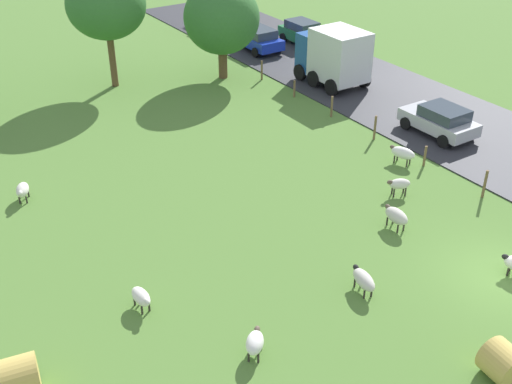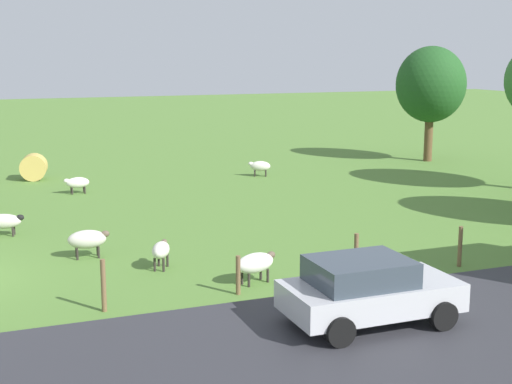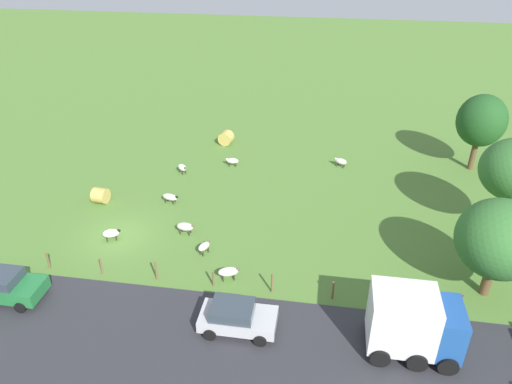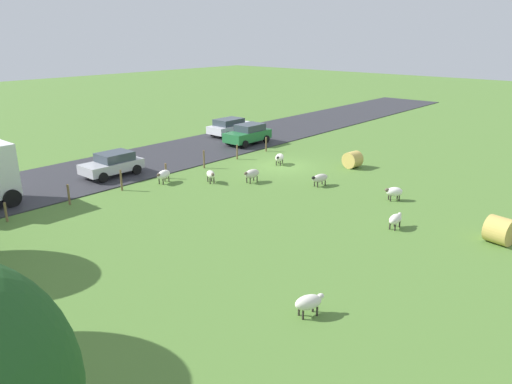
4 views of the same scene
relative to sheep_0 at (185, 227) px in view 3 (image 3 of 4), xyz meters
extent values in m
plane|color=#517A33|center=(0.92, -4.33, -0.56)|extent=(160.00, 160.00, 0.00)
cube|color=#2D2D33|center=(9.42, -4.33, -0.53)|extent=(8.00, 80.00, 0.06)
ellipsoid|color=beige|center=(0.00, -0.01, 0.00)|extent=(0.62, 1.16, 0.56)
ellipsoid|color=brown|center=(0.03, 0.52, 0.13)|extent=(0.19, 0.27, 0.20)
cylinder|color=#2D2823|center=(-0.14, 0.31, -0.38)|extent=(0.07, 0.07, 0.35)
cylinder|color=#2D2823|center=(0.17, 0.29, -0.38)|extent=(0.07, 0.07, 0.35)
cylinder|color=#2D2823|center=(-0.17, -0.31, -0.38)|extent=(0.07, 0.07, 0.35)
cylinder|color=#2D2823|center=(0.13, -0.33, -0.38)|extent=(0.07, 0.07, 0.35)
ellipsoid|color=beige|center=(-3.66, -2.23, -0.06)|extent=(0.74, 1.27, 0.50)
ellipsoid|color=black|center=(-3.54, -1.68, 0.05)|extent=(0.23, 0.29, 0.20)
cylinder|color=#2D2823|center=(-3.72, -1.88, -0.41)|extent=(0.07, 0.07, 0.31)
cylinder|color=#2D2823|center=(-3.45, -1.94, -0.41)|extent=(0.07, 0.07, 0.31)
cylinder|color=#2D2823|center=(-3.86, -2.52, -0.41)|extent=(0.07, 0.07, 0.31)
cylinder|color=#2D2823|center=(-3.59, -2.58, -0.41)|extent=(0.07, 0.07, 0.31)
ellipsoid|color=white|center=(4.08, 3.75, -0.01)|extent=(0.86, 1.28, 0.53)
ellipsoid|color=brown|center=(3.92, 4.28, 0.11)|extent=(0.25, 0.30, 0.20)
cylinder|color=#2D2823|center=(3.85, 4.01, -0.38)|extent=(0.07, 0.07, 0.35)
cylinder|color=#2D2823|center=(4.13, 4.10, -0.38)|extent=(0.07, 0.07, 0.35)
cylinder|color=#2D2823|center=(4.04, 3.40, -0.38)|extent=(0.07, 0.07, 0.35)
cylinder|color=#2D2823|center=(4.32, 3.49, -0.38)|extent=(0.07, 0.07, 0.35)
ellipsoid|color=silver|center=(1.42, -4.59, -0.06)|extent=(0.92, 1.19, 0.55)
ellipsoid|color=black|center=(1.22, -4.12, 0.07)|extent=(0.27, 0.31, 0.20)
cylinder|color=#2D2823|center=(1.16, -4.38, -0.41)|extent=(0.07, 0.07, 0.30)
cylinder|color=#2D2823|center=(1.44, -4.26, -0.41)|extent=(0.07, 0.07, 0.30)
cylinder|color=#2D2823|center=(1.39, -4.91, -0.41)|extent=(0.07, 0.07, 0.30)
cylinder|color=#2D2823|center=(1.67, -4.79, -0.41)|extent=(0.07, 0.07, 0.30)
ellipsoid|color=white|center=(-8.35, -2.70, -0.05)|extent=(1.01, 1.04, 0.52)
ellipsoid|color=brown|center=(-8.06, -2.38, 0.07)|extent=(0.31, 0.31, 0.20)
cylinder|color=#2D2823|center=(-8.29, -2.42, -0.40)|extent=(0.07, 0.07, 0.32)
cylinder|color=#2D2823|center=(-8.08, -2.61, -0.40)|extent=(0.07, 0.07, 0.32)
cylinder|color=#2D2823|center=(-8.63, -2.80, -0.40)|extent=(0.07, 0.07, 0.32)
cylinder|color=#2D2823|center=(-8.42, -2.99, -0.40)|extent=(0.07, 0.07, 0.32)
ellipsoid|color=silver|center=(-11.54, 10.12, -0.05)|extent=(0.86, 1.10, 0.50)
ellipsoid|color=silver|center=(-11.73, 9.69, 0.06)|extent=(0.27, 0.31, 0.20)
cylinder|color=#2D2823|center=(-11.52, 9.82, -0.40)|extent=(0.07, 0.07, 0.32)
cylinder|color=#2D2823|center=(-11.77, 9.93, -0.40)|extent=(0.07, 0.07, 0.32)
cylinder|color=#2D2823|center=(-11.30, 10.31, -0.40)|extent=(0.07, 0.07, 0.32)
cylinder|color=#2D2823|center=(-11.55, 10.42, -0.40)|extent=(0.07, 0.07, 0.32)
ellipsoid|color=silver|center=(-10.27, 1.11, -0.08)|extent=(0.51, 1.00, 0.47)
ellipsoid|color=silver|center=(-10.25, 0.65, 0.03)|extent=(0.19, 0.27, 0.20)
cylinder|color=#2D2823|center=(-10.13, 0.85, -0.41)|extent=(0.07, 0.07, 0.30)
cylinder|color=#2D2823|center=(-10.39, 0.84, -0.41)|extent=(0.07, 0.07, 0.30)
cylinder|color=#2D2823|center=(-10.15, 1.39, -0.41)|extent=(0.07, 0.07, 0.30)
cylinder|color=#2D2823|center=(-10.41, 1.38, -0.41)|extent=(0.07, 0.07, 0.30)
ellipsoid|color=silver|center=(1.91, 1.75, -0.01)|extent=(1.02, 0.82, 0.46)
ellipsoid|color=brown|center=(1.53, 1.95, 0.09)|extent=(0.31, 0.28, 0.20)
cylinder|color=#2D2823|center=(1.63, 1.75, -0.37)|extent=(0.07, 0.07, 0.38)
cylinder|color=#2D2823|center=(1.74, 1.98, -0.37)|extent=(0.07, 0.07, 0.38)
cylinder|color=#2D2823|center=(2.08, 1.52, -0.37)|extent=(0.07, 0.07, 0.38)
cylinder|color=#2D2823|center=(2.19, 1.75, -0.37)|extent=(0.07, 0.07, 0.38)
cylinder|color=tan|center=(-14.56, -0.36, 0.06)|extent=(1.24, 1.40, 1.23)
cylinder|color=tan|center=(-2.96, -7.29, 0.01)|extent=(1.25, 1.13, 1.14)
cylinder|color=brown|center=(-12.88, 20.80, 0.79)|extent=(0.47, 0.47, 2.71)
ellipsoid|color=#1E4C1E|center=(-12.88, 20.80, 3.72)|extent=(3.84, 3.84, 4.19)
cylinder|color=brown|center=(-3.14, 20.51, 1.12)|extent=(0.39, 0.39, 3.36)
cylinder|color=brown|center=(3.00, 18.14, 0.49)|extent=(0.54, 0.54, 2.10)
ellipsoid|color=#336B2D|center=(3.00, 18.14, 3.15)|extent=(4.52, 4.52, 4.30)
cylinder|color=brown|center=(4.77, -7.06, 0.01)|extent=(0.12, 0.12, 1.14)
cylinder|color=brown|center=(4.77, -3.70, -0.01)|extent=(0.12, 0.12, 1.10)
cylinder|color=brown|center=(4.77, -0.34, 0.08)|extent=(0.12, 0.12, 1.27)
cylinder|color=brown|center=(4.77, 3.03, -0.06)|extent=(0.12, 0.12, 1.01)
cylinder|color=brown|center=(4.77, 6.39, 0.08)|extent=(0.12, 0.12, 1.27)
cylinder|color=brown|center=(4.77, 9.75, 0.03)|extent=(0.12, 0.12, 1.17)
cylinder|color=brown|center=(4.77, 13.12, -0.05)|extent=(0.12, 0.12, 1.01)
cylinder|color=brown|center=(4.77, 16.48, 0.04)|extent=(0.12, 0.12, 1.20)
cube|color=#1E4C99|center=(7.85, 15.06, 1.13)|extent=(2.44, 1.20, 2.30)
cube|color=silver|center=(7.85, 12.93, 1.42)|extent=(2.44, 3.05, 2.88)
cylinder|color=black|center=(6.63, 15.06, -0.02)|extent=(0.30, 0.96, 0.96)
cylinder|color=black|center=(9.07, 15.06, -0.02)|extent=(0.30, 0.96, 0.96)
cylinder|color=black|center=(6.63, 13.70, -0.02)|extent=(0.30, 0.96, 0.96)
cylinder|color=black|center=(9.07, 13.70, -0.02)|extent=(0.30, 0.96, 0.96)
cylinder|color=black|center=(6.63, 12.02, -0.02)|extent=(0.30, 0.96, 0.96)
cylinder|color=black|center=(9.07, 12.02, -0.02)|extent=(0.30, 0.96, 0.96)
cube|color=#237238|center=(7.54, -7.93, 0.21)|extent=(1.89, 4.15, 0.77)
cylinder|color=black|center=(6.60, -6.58, -0.18)|extent=(0.22, 0.64, 0.64)
cylinder|color=black|center=(8.49, -6.58, -0.18)|extent=(0.22, 0.64, 0.64)
cube|color=#B7B7BC|center=(7.82, 5.06, 0.13)|extent=(1.90, 3.88, 0.63)
cube|color=#333D47|center=(7.82, 4.77, 0.73)|extent=(1.67, 2.14, 0.56)
cylinder|color=black|center=(6.87, 6.32, -0.18)|extent=(0.22, 0.64, 0.64)
cylinder|color=black|center=(8.77, 6.32, -0.18)|extent=(0.22, 0.64, 0.64)
cylinder|color=black|center=(6.87, 3.80, -0.18)|extent=(0.22, 0.64, 0.64)
cylinder|color=black|center=(8.77, 3.80, -0.18)|extent=(0.22, 0.64, 0.64)
camera|label=1|loc=(-15.90, -14.21, 13.25)|focal=44.31mm
camera|label=2|loc=(21.22, -2.93, 5.46)|focal=50.87mm
camera|label=3|loc=(25.37, 8.74, 17.91)|focal=33.86mm
camera|label=4|loc=(-19.52, 21.88, 8.46)|focal=33.96mm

